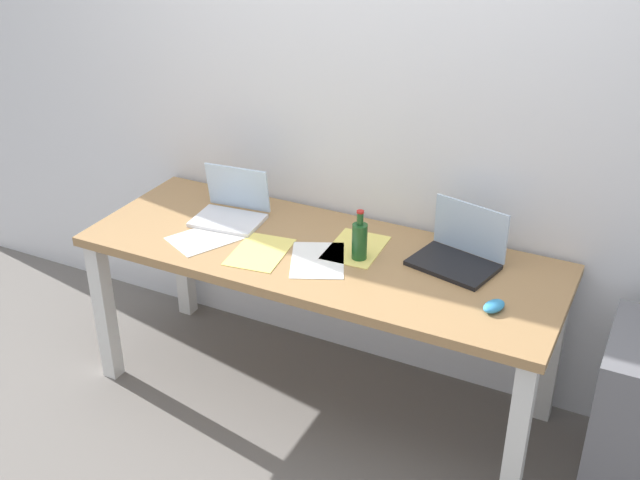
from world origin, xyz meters
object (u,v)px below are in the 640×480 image
Objects in this scene: laptop_left at (231,209)px; laptop_right at (459,252)px; beer_bottle at (360,240)px; desk at (320,270)px; computer_mouse at (494,306)px.

laptop_right is at bearing 3.61° from laptop_left.
beer_bottle is at bearing -6.75° from laptop_left.
laptop_left reaches higher than desk.
computer_mouse is at bearing -9.53° from laptop_left.
beer_bottle is 0.60m from computer_mouse.
computer_mouse is (0.22, -0.27, -0.03)m from laptop_right.
desk is 6.24× the size of laptop_left.
computer_mouse is at bearing -51.33° from laptop_right.
laptop_left is 3.18× the size of computer_mouse.
beer_bottle is at bearing -158.99° from laptop_right.
desk is 0.58m from laptop_right.
desk is 9.32× the size of beer_bottle.
computer_mouse is at bearing -12.57° from beer_bottle.
computer_mouse is (1.24, -0.21, -0.03)m from laptop_left.
beer_bottle is (-0.37, -0.14, 0.03)m from laptop_right.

